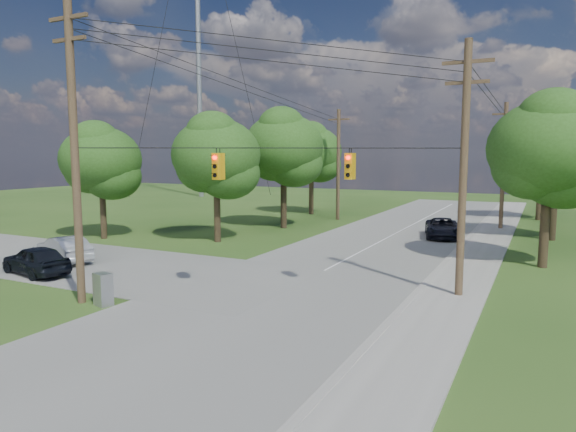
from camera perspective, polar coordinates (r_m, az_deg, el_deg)
The scene contains 21 objects.
ground at distance 19.21m, azimuth -13.51°, elevation -11.35°, with size 140.00×140.00×0.00m, color #294C19.
main_road at distance 22.12m, azimuth -0.98°, elevation -8.69°, with size 10.00×100.00×0.03m, color gray.
sidewalk_east at distance 20.03m, azimuth 16.57°, elevation -10.51°, with size 2.60×100.00×0.12m, color #A9A59E.
pole_sw at distance 21.81m, azimuth -22.64°, elevation 7.08°, with size 2.00×0.32×12.00m.
pole_ne at distance 22.09m, azimuth 18.94°, elevation 5.25°, with size 2.00×0.32×10.50m.
pole_north_e at distance 44.00m, azimuth 22.83°, elevation 5.24°, with size 2.00×0.32×10.00m.
pole_north_w at distance 47.03m, azimuth 5.60°, elevation 5.81°, with size 2.00×0.32×10.00m.
power_lines at distance 27.66m, azimuth 4.50°, elevation 13.49°, with size 13.93×29.62×4.93m.
traffic_signals at distance 20.56m, azimuth -0.37°, elevation 5.61°, with size 4.91×3.27×1.05m.
radio_mast at distance 76.07m, azimuth -9.95°, elevation 19.29°, with size 0.70×0.70×45.00m, color gray.
tree_w_near at distance 35.07m, azimuth -7.98°, elevation 6.74°, with size 6.00×6.00×8.40m.
tree_w_mid at distance 41.44m, azimuth -0.50°, elevation 7.71°, with size 6.40×6.40×9.22m.
tree_w_far at distance 51.33m, azimuth 2.63°, elevation 7.16°, with size 6.00×6.00×8.73m.
tree_e_near at distance 29.89m, azimuth 27.04°, elevation 6.69°, with size 6.20×6.20×8.81m.
tree_e_mid at distance 39.90m, azimuth 27.75°, elevation 7.44°, with size 6.60×6.60×9.64m.
tree_e_far at distance 51.89m, azimuth 26.35°, elevation 6.10°, with size 5.80×5.80×8.32m.
tree_cross_n at distance 38.39m, azimuth -20.07°, elevation 5.90°, with size 5.60×5.60×7.91m.
car_cross_dark at distance 28.33m, azimuth -26.22°, elevation -4.40°, with size 1.73×4.31×1.47m, color black.
car_cross_silver at distance 31.01m, azimuth -23.61°, elevation -3.37°, with size 1.52×4.36×1.44m, color silver.
car_main_north at distance 38.33m, azimuth 16.78°, elevation -1.29°, with size 2.29×4.98×1.38m, color black.
control_cabinet at distance 21.71m, azimuth -19.86°, elevation -7.67°, with size 0.72×0.52×1.30m, color gray.
Camera 1 is at (11.88, -13.89, 5.93)m, focal length 32.00 mm.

